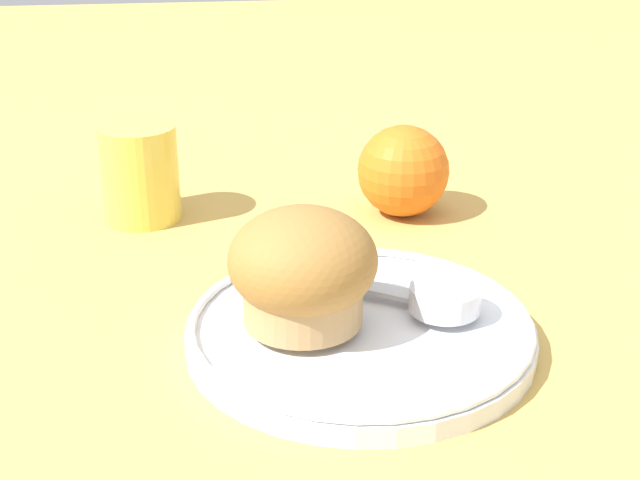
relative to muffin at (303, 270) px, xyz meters
name	(u,v)px	position (x,y,z in m)	size (l,w,h in m)	color
ground_plane	(362,350)	(0.04, -0.01, -0.06)	(3.00, 3.00, 0.00)	tan
plate	(358,330)	(0.04, 0.00, -0.05)	(0.24, 0.24, 0.02)	white
muffin	(303,270)	(0.00, 0.00, 0.00)	(0.10, 0.10, 0.08)	tan
cream_ramekin	(445,297)	(0.10, 0.00, -0.03)	(0.05, 0.05, 0.02)	silver
berry_pair	(315,277)	(0.01, 0.05, -0.03)	(0.03, 0.01, 0.01)	#B7192D
butter_knife	(355,283)	(0.04, 0.05, -0.04)	(0.14, 0.10, 0.00)	#B7B7BC
orange_fruit	(403,171)	(0.12, 0.23, -0.02)	(0.08, 0.08, 0.08)	orange
juice_glass	(140,173)	(-0.12, 0.25, -0.01)	(0.07, 0.07, 0.09)	#EAD14C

